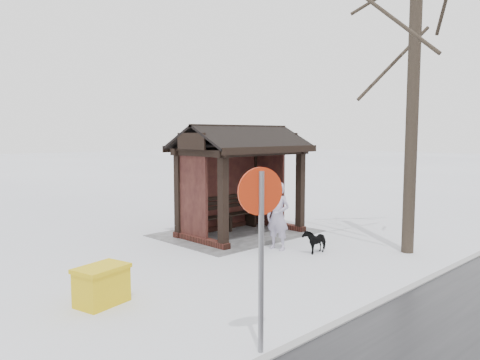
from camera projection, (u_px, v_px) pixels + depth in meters
name	position (u px, v px, depth m)	size (l,w,h in m)	color
ground	(241.00, 234.00, 13.24)	(120.00, 120.00, 0.00)	silver
kerb	(434.00, 277.00, 9.31)	(120.00, 0.15, 0.06)	gray
trampled_patch	(237.00, 233.00, 13.39)	(4.20, 3.20, 0.02)	gray
bus_shelter	(238.00, 158.00, 13.14)	(3.60, 2.40, 3.09)	#3B1C15
pedestrian	(278.00, 216.00, 11.47)	(0.61, 0.40, 1.67)	#A59CB7
dog	(315.00, 241.00, 11.22)	(0.31, 0.68, 0.57)	black
grit_bin	(102.00, 285.00, 7.81)	(0.96, 0.76, 0.65)	gold
road_sign	(260.00, 221.00, 5.97)	(0.59, 0.25, 2.43)	slate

